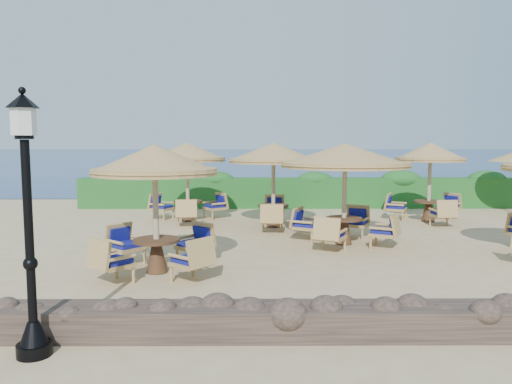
# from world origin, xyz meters

# --- Properties ---
(ground) EXTENTS (120.00, 120.00, 0.00)m
(ground) POSITION_xyz_m (0.00, 0.00, 0.00)
(ground) COLOR tan
(ground) RESTS_ON ground
(sea) EXTENTS (160.00, 160.00, 0.00)m
(sea) POSITION_xyz_m (0.00, 70.00, 0.00)
(sea) COLOR navy
(sea) RESTS_ON ground
(hedge) EXTENTS (18.00, 0.90, 1.20)m
(hedge) POSITION_xyz_m (0.00, 7.20, 0.60)
(hedge) COLOR #194E1E
(hedge) RESTS_ON ground
(stone_wall) EXTENTS (15.00, 0.65, 0.44)m
(stone_wall) POSITION_xyz_m (0.00, -6.20, 0.22)
(stone_wall) COLOR brown
(stone_wall) RESTS_ON ground
(lamp_post) EXTENTS (0.44, 0.44, 3.31)m
(lamp_post) POSITION_xyz_m (-4.80, -6.80, 1.55)
(lamp_post) COLOR black
(lamp_post) RESTS_ON ground
(cafe_set_0) EXTENTS (2.58, 2.58, 2.65)m
(cafe_set_0) POSITION_xyz_m (-4.00, -2.80, 1.76)
(cafe_set_0) COLOR tan
(cafe_set_0) RESTS_ON ground
(cafe_set_1) EXTENTS (3.40, 3.40, 2.65)m
(cafe_set_1) POSITION_xyz_m (0.39, 0.00, 1.95)
(cafe_set_1) COLOR tan
(cafe_set_1) RESTS_ON ground
(cafe_set_3) EXTENTS (2.76, 2.73, 2.65)m
(cafe_set_3) POSITION_xyz_m (-4.21, 3.75, 1.86)
(cafe_set_3) COLOR tan
(cafe_set_3) RESTS_ON ground
(cafe_set_4) EXTENTS (2.80, 2.84, 2.65)m
(cafe_set_4) POSITION_xyz_m (-1.37, 2.61, 2.01)
(cafe_set_4) COLOR tan
(cafe_set_4) RESTS_ON ground
(cafe_set_5) EXTENTS (2.77, 2.57, 2.65)m
(cafe_set_5) POSITION_xyz_m (3.89, 3.62, 1.77)
(cafe_set_5) COLOR tan
(cafe_set_5) RESTS_ON ground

